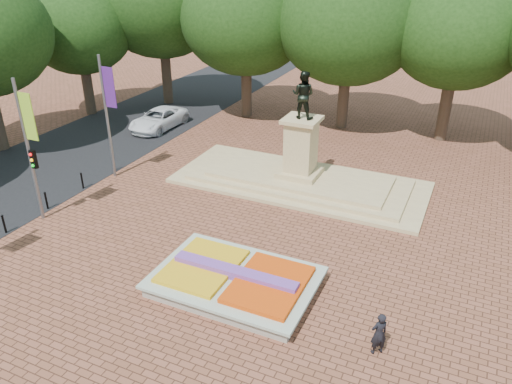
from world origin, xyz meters
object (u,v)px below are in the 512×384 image
(monument, at_px, (300,170))
(van, at_px, (159,119))
(pedestrian, at_px, (379,334))
(flower_bed, at_px, (236,280))

(monument, relative_size, van, 2.76)
(van, xyz_separation_m, pedestrian, (19.51, -15.67, 0.10))
(monument, bearing_deg, pedestrian, -58.29)
(flower_bed, height_order, pedestrian, pedestrian)
(monument, height_order, van, monument)
(van, bearing_deg, monument, -18.62)
(flower_bed, bearing_deg, monument, 95.87)
(monument, distance_m, van, 13.45)
(flower_bed, bearing_deg, pedestrian, -10.73)
(flower_bed, height_order, van, van)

